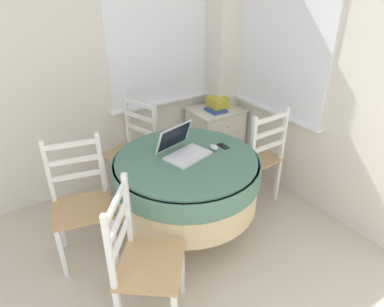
# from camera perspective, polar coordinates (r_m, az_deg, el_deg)

# --- Properties ---
(corner_room_shell) EXTENTS (4.58, 4.96, 2.55)m
(corner_room_shell) POSITION_cam_1_polar(r_m,az_deg,el_deg) (2.60, 4.23, 11.72)
(corner_room_shell) COLOR silver
(corner_room_shell) RESTS_ON ground_plane
(round_dining_table) EXTENTS (1.15, 1.15, 0.75)m
(round_dining_table) POSITION_cam_1_polar(r_m,az_deg,el_deg) (2.70, -0.93, -4.03)
(round_dining_table) COLOR #4C3D2D
(round_dining_table) RESTS_ON ground_plane
(laptop) EXTENTS (0.40, 0.37, 0.22)m
(laptop) POSITION_cam_1_polar(r_m,az_deg,el_deg) (2.63, -1.53, 0.76)
(laptop) COLOR silver
(laptop) RESTS_ON round_dining_table
(computer_mouse) EXTENTS (0.05, 0.09, 0.04)m
(computer_mouse) POSITION_cam_1_polar(r_m,az_deg,el_deg) (2.72, 3.67, 1.04)
(computer_mouse) COLOR silver
(computer_mouse) RESTS_ON round_dining_table
(cell_phone) EXTENTS (0.05, 0.11, 0.01)m
(cell_phone) POSITION_cam_1_polar(r_m,az_deg,el_deg) (2.78, 5.22, 1.26)
(cell_phone) COLOR black
(cell_phone) RESTS_ON round_dining_table
(dining_chair_near_back_window) EXTENTS (0.50, 0.53, 0.97)m
(dining_chair_near_back_window) POSITION_cam_1_polar(r_m,az_deg,el_deg) (3.35, -9.69, 0.38)
(dining_chair_near_back_window) COLOR tan
(dining_chair_near_back_window) RESTS_ON ground_plane
(dining_chair_near_right_window) EXTENTS (0.44, 0.40, 0.97)m
(dining_chair_near_right_window) POSITION_cam_1_polar(r_m,az_deg,el_deg) (3.23, 10.69, -0.85)
(dining_chair_near_right_window) COLOR tan
(dining_chair_near_right_window) RESTS_ON ground_plane
(dining_chair_camera_near) EXTENTS (0.57, 0.58, 0.97)m
(dining_chair_camera_near) POSITION_cam_1_polar(r_m,az_deg,el_deg) (2.19, -8.12, -17.52)
(dining_chair_camera_near) COLOR tan
(dining_chair_camera_near) RESTS_ON ground_plane
(dining_chair_left_flank) EXTENTS (0.51, 0.47, 0.97)m
(dining_chair_left_flank) POSITION_cam_1_polar(r_m,az_deg,el_deg) (2.73, -17.92, -8.02)
(dining_chair_left_flank) COLOR tan
(dining_chair_left_flank) RESTS_ON ground_plane
(corner_cabinet) EXTENTS (0.55, 0.48, 0.66)m
(corner_cabinet) POSITION_cam_1_polar(r_m,az_deg,el_deg) (3.93, 3.86, 2.98)
(corner_cabinet) COLOR silver
(corner_cabinet) RESTS_ON ground_plane
(storage_box) EXTENTS (0.18, 0.19, 0.14)m
(storage_box) POSITION_cam_1_polar(r_m,az_deg,el_deg) (3.78, 4.30, 8.40)
(storage_box) COLOR gold
(storage_box) RESTS_ON corner_cabinet
(book_on_cabinet) EXTENTS (0.18, 0.21, 0.02)m
(book_on_cabinet) POSITION_cam_1_polar(r_m,az_deg,el_deg) (3.73, 4.00, 7.22)
(book_on_cabinet) COLOR #33478C
(book_on_cabinet) RESTS_ON corner_cabinet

